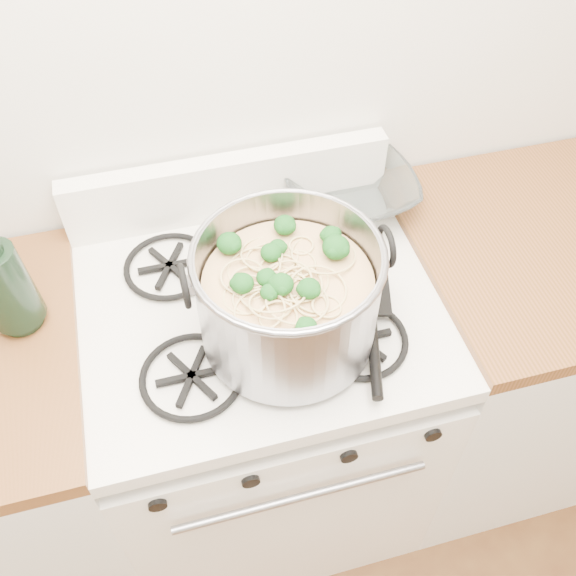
# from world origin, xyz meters

# --- Properties ---
(gas_range) EXTENTS (0.76, 0.66, 0.92)m
(gas_range) POSITION_xyz_m (0.00, 1.26, 0.44)
(gas_range) COLOR white
(gas_range) RESTS_ON ground
(counter_left) EXTENTS (0.25, 0.65, 0.92)m
(counter_left) POSITION_xyz_m (-0.51, 1.26, 0.46)
(counter_left) COLOR silver
(counter_left) RESTS_ON ground
(counter_right) EXTENTS (1.00, 0.65, 0.92)m
(counter_right) POSITION_xyz_m (0.88, 1.26, 0.46)
(counter_right) COLOR silver
(counter_right) RESTS_ON ground
(stock_pot) EXTENTS (0.38, 0.35, 0.24)m
(stock_pot) POSITION_xyz_m (0.04, 1.16, 1.03)
(stock_pot) COLOR gray
(stock_pot) RESTS_ON gas_range
(spatula) EXTENTS (0.36, 0.38, 0.02)m
(spatula) POSITION_xyz_m (0.22, 1.21, 0.94)
(spatula) COLOR black
(spatula) RESTS_ON gas_range
(glass_bowl) EXTENTS (0.13, 0.13, 0.03)m
(glass_bowl) POSITION_xyz_m (0.28, 1.50, 0.94)
(glass_bowl) COLOR white
(glass_bowl) RESTS_ON gas_range
(bottle) EXTENTS (0.14, 0.14, 0.28)m
(bottle) POSITION_xyz_m (-0.48, 1.33, 1.06)
(bottle) COLOR black
(bottle) RESTS_ON counter_left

